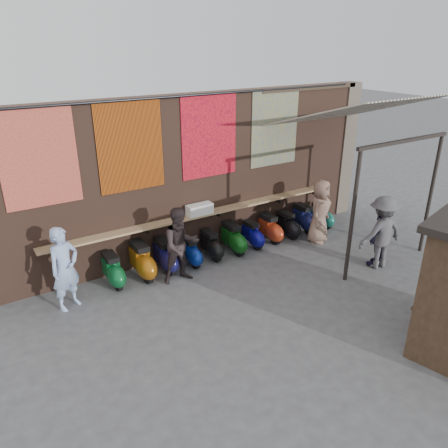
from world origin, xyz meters
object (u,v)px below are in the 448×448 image
(scooter_stool_7, at_px, (270,229))
(shopper_tan, at_px, (320,211))
(scooter_stool_1, at_px, (142,261))
(shopper_grey, at_px, (381,232))
(scooter_stool_4, at_px, (211,245))
(scooter_stool_9, at_px, (304,219))
(scooter_stool_10, at_px, (321,216))
(scooter_stool_2, at_px, (165,256))
(scooter_stool_6, at_px, (252,235))
(diner_left, at_px, (65,269))
(shopper_navy, at_px, (380,237))
(scooter_stool_3, at_px, (191,252))
(scooter_stool_8, at_px, (287,225))
(scooter_stool_0, at_px, (113,271))
(diner_right, at_px, (181,245))
(scooter_stool_5, at_px, (233,239))
(shelf_box, at_px, (200,209))

(scooter_stool_7, xyz_separation_m, shopper_tan, (1.13, -0.70, 0.50))
(scooter_stool_1, relative_size, shopper_grey, 0.49)
(scooter_stool_4, height_order, scooter_stool_9, scooter_stool_9)
(scooter_stool_1, bearing_deg, scooter_stool_10, -0.21)
(scooter_stool_2, bearing_deg, scooter_stool_7, -0.35)
(shopper_tan, bearing_deg, scooter_stool_6, 130.99)
(diner_left, bearing_deg, shopper_grey, -41.79)
(scooter_stool_2, relative_size, shopper_grey, 0.46)
(scooter_stool_10, bearing_deg, shopper_navy, -101.70)
(scooter_stool_2, distance_m, scooter_stool_4, 1.27)
(scooter_stool_3, xyz_separation_m, scooter_stool_8, (3.08, 0.02, 0.02))
(scooter_stool_3, relative_size, diner_left, 0.40)
(scooter_stool_4, relative_size, scooter_stool_10, 1.02)
(scooter_stool_8, distance_m, scooter_stool_9, 0.66)
(scooter_stool_0, bearing_deg, scooter_stool_3, -1.86)
(scooter_stool_7, height_order, shopper_grey, shopper_grey)
(scooter_stool_0, height_order, shopper_grey, shopper_grey)
(scooter_stool_2, bearing_deg, scooter_stool_0, 180.00)
(scooter_stool_9, distance_m, diner_right, 4.33)
(scooter_stool_10, xyz_separation_m, shopper_navy, (-0.51, -2.48, 0.42))
(scooter_stool_7, relative_size, shopper_grey, 0.43)
(diner_right, bearing_deg, diner_left, 178.39)
(scooter_stool_4, bearing_deg, diner_right, -152.39)
(scooter_stool_8, xyz_separation_m, shopper_tan, (0.54, -0.67, 0.52))
(scooter_stool_0, xyz_separation_m, scooter_stool_7, (4.42, -0.02, -0.00))
(scooter_stool_5, xyz_separation_m, scooter_stool_10, (3.12, 0.01, -0.04))
(diner_left, xyz_separation_m, diner_right, (2.47, -0.28, -0.01))
(scooter_stool_10, height_order, diner_right, diner_right)
(scooter_stool_8, height_order, shopper_tan, shopper_tan)
(scooter_stool_3, height_order, scooter_stool_8, scooter_stool_8)
(shopper_grey, bearing_deg, scooter_stool_9, -79.36)
(shelf_box, distance_m, shopper_tan, 3.32)
(scooter_stool_1, height_order, scooter_stool_3, scooter_stool_1)
(scooter_stool_7, distance_m, scooter_stool_8, 0.60)
(scooter_stool_8, bearing_deg, scooter_stool_0, 179.50)
(shelf_box, xyz_separation_m, shopper_navy, (3.38, -2.81, -0.49))
(scooter_stool_2, bearing_deg, scooter_stool_1, -178.03)
(scooter_stool_0, xyz_separation_m, scooter_stool_6, (3.81, -0.04, -0.03))
(shelf_box, xyz_separation_m, scooter_stool_10, (3.90, -0.32, -0.91))
(scooter_stool_8, bearing_deg, scooter_stool_1, 179.68)
(scooter_stool_4, distance_m, scooter_stool_5, 0.65)
(scooter_stool_6, bearing_deg, shopper_grey, -52.30)
(scooter_stool_6, relative_size, diner_right, 0.41)
(scooter_stool_2, xyz_separation_m, scooter_stool_10, (5.03, -0.04, -0.04))
(scooter_stool_0, xyz_separation_m, shopper_navy, (5.79, -2.53, 0.40))
(scooter_stool_1, distance_m, scooter_stool_9, 4.98)
(scooter_stool_2, relative_size, scooter_stool_6, 1.14)
(scooter_stool_1, relative_size, scooter_stool_8, 1.18)
(shelf_box, xyz_separation_m, scooter_stool_3, (-0.47, -0.35, -0.92))
(shelf_box, distance_m, diner_left, 3.54)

